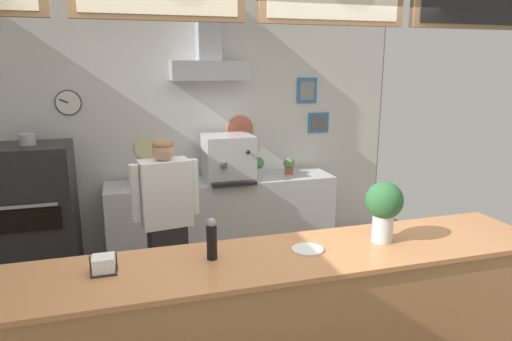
% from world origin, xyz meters
% --- Properties ---
extents(back_wall_assembly, '(4.69, 2.52, 3.00)m').
position_xyz_m(back_wall_assembly, '(0.01, 2.26, 1.60)').
color(back_wall_assembly, gray).
rests_on(back_wall_assembly, ground_plane).
extents(service_counter, '(3.50, 0.65, 1.08)m').
position_xyz_m(service_counter, '(0.00, -0.33, 0.54)').
color(service_counter, '#B77F4C').
rests_on(service_counter, ground_plane).
extents(back_prep_counter, '(2.45, 0.54, 0.94)m').
position_xyz_m(back_prep_counter, '(0.25, 2.02, 0.46)').
color(back_prep_counter, silver).
rests_on(back_prep_counter, ground_plane).
extents(pizza_oven, '(0.70, 0.65, 1.54)m').
position_xyz_m(pizza_oven, '(-1.58, 1.81, 0.72)').
color(pizza_oven, '#232326').
rests_on(pizza_oven, ground_plane).
extents(shop_worker, '(0.55, 0.27, 1.59)m').
position_xyz_m(shop_worker, '(-0.46, 0.91, 0.85)').
color(shop_worker, '#232328').
rests_on(shop_worker, ground_plane).
extents(espresso_machine, '(0.51, 0.54, 0.48)m').
position_xyz_m(espresso_machine, '(0.31, 1.99, 1.18)').
color(espresso_machine, silver).
rests_on(espresso_machine, back_prep_counter).
extents(potted_sage, '(0.21, 0.21, 0.24)m').
position_xyz_m(potted_sage, '(-0.62, 2.05, 1.07)').
color(potted_sage, beige).
rests_on(potted_sage, back_prep_counter).
extents(potted_rosemary, '(0.13, 0.13, 0.18)m').
position_xyz_m(potted_rosemary, '(1.02, 2.05, 1.04)').
color(potted_rosemary, '#9E563D').
rests_on(potted_rosemary, back_prep_counter).
extents(potted_oregano, '(0.14, 0.14, 0.21)m').
position_xyz_m(potted_oregano, '(0.65, 2.05, 1.06)').
color(potted_oregano, beige).
rests_on(potted_oregano, back_prep_counter).
extents(basil_vase, '(0.23, 0.23, 0.38)m').
position_xyz_m(basil_vase, '(0.75, -0.30, 1.30)').
color(basil_vase, silver).
rests_on(basil_vase, service_counter).
extents(condiment_plate, '(0.19, 0.19, 0.01)m').
position_xyz_m(condiment_plate, '(0.25, -0.30, 1.08)').
color(condiment_plate, white).
rests_on(condiment_plate, service_counter).
extents(pepper_grinder, '(0.06, 0.06, 0.24)m').
position_xyz_m(pepper_grinder, '(-0.31, -0.26, 1.20)').
color(pepper_grinder, black).
rests_on(pepper_grinder, service_counter).
extents(napkin_holder, '(0.14, 0.13, 0.10)m').
position_xyz_m(napkin_holder, '(-0.89, -0.26, 1.12)').
color(napkin_holder, '#262628').
rests_on(napkin_holder, service_counter).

